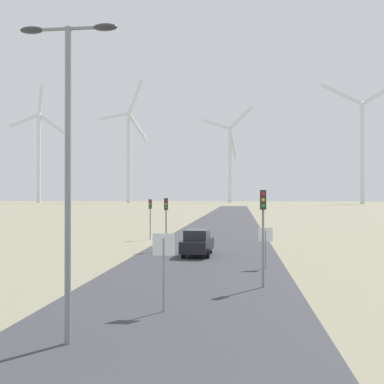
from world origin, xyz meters
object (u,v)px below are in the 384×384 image
(wind_turbine_right, at_px, (362,142))
(traffic_light_post_near_left, at_px, (166,212))
(traffic_light_post_mid_left, at_px, (150,210))
(stop_sign_far, at_px, (266,240))
(traffic_light_post_near_right, at_px, (263,216))
(streetlamp, at_px, (68,142))
(wind_turbine_center, at_px, (230,157))
(wind_turbine_far_left, at_px, (39,150))
(stop_sign_near, at_px, (164,257))
(wind_turbine_left, at_px, (129,148))
(car_approaching, at_px, (197,243))

(wind_turbine_right, bearing_deg, traffic_light_post_near_left, -108.73)
(traffic_light_post_mid_left, height_order, wind_turbine_right, wind_turbine_right)
(stop_sign_far, bearing_deg, traffic_light_post_near_right, -94.38)
(streetlamp, xyz_separation_m, wind_turbine_center, (-0.85, 252.52, 21.16))
(streetlamp, relative_size, stop_sign_far, 3.86)
(traffic_light_post_near_right, distance_m, wind_turbine_center, 245.30)
(traffic_light_post_mid_left, bearing_deg, traffic_light_post_near_right, -65.82)
(traffic_light_post_near_right, xyz_separation_m, wind_turbine_far_left, (-112.17, 217.57, 26.20))
(stop_sign_near, height_order, wind_turbine_left, wind_turbine_left)
(streetlamp, distance_m, stop_sign_far, 15.77)
(stop_sign_near, bearing_deg, car_approaching, 90.79)
(traffic_light_post_near_right, bearing_deg, streetlamp, -124.96)
(stop_sign_far, distance_m, traffic_light_post_near_right, 5.64)
(car_approaching, bearing_deg, traffic_light_post_near_left, 135.40)
(stop_sign_near, bearing_deg, traffic_light_post_near_left, 99.14)
(wind_turbine_right, bearing_deg, car_approaching, -107.79)
(stop_sign_near, relative_size, wind_turbine_left, 0.04)
(wind_turbine_left, relative_size, wind_turbine_center, 1.23)
(wind_turbine_left, bearing_deg, streetlamp, -76.27)
(traffic_light_post_near_left, xyz_separation_m, wind_turbine_center, (-0.13, 231.14, 23.97))
(car_approaching, bearing_deg, wind_turbine_left, 105.34)
(traffic_light_post_near_left, relative_size, wind_turbine_center, 0.07)
(traffic_light_post_near_left, xyz_separation_m, traffic_light_post_near_right, (6.64, -12.92, 0.32))
(stop_sign_far, bearing_deg, traffic_light_post_near_left, 133.11)
(traffic_light_post_mid_left, bearing_deg, wind_turbine_right, 69.66)
(wind_turbine_left, bearing_deg, wind_turbine_right, -11.72)
(stop_sign_near, bearing_deg, wind_turbine_far_left, 115.99)
(traffic_light_post_near_left, distance_m, wind_turbine_center, 232.38)
(wind_turbine_left, xyz_separation_m, wind_turbine_right, (121.30, -25.16, -0.96))
(stop_sign_far, distance_m, traffic_light_post_near_left, 10.40)
(wind_turbine_center, bearing_deg, wind_turbine_left, -163.96)
(traffic_light_post_near_left, height_order, traffic_light_post_near_right, traffic_light_post_near_right)
(traffic_light_post_near_right, distance_m, wind_turbine_left, 238.05)
(traffic_light_post_near_right, bearing_deg, wind_turbine_right, 74.11)
(traffic_light_post_near_left, xyz_separation_m, wind_turbine_left, (-57.00, 214.79, 27.96))
(traffic_light_post_near_right, bearing_deg, wind_turbine_left, 105.62)
(streetlamp, height_order, stop_sign_far, streetlamp)
(streetlamp, distance_m, wind_turbine_center, 253.41)
(traffic_light_post_near_left, height_order, wind_turbine_right, wind_turbine_right)
(streetlamp, xyz_separation_m, stop_sign_far, (6.33, 13.85, -4.10))
(traffic_light_post_near_right, distance_m, wind_turbine_far_left, 246.18)
(stop_sign_near, relative_size, wind_turbine_center, 0.05)
(stop_sign_near, relative_size, wind_turbine_right, 0.05)
(traffic_light_post_near_left, distance_m, traffic_light_post_near_right, 14.53)
(wind_turbine_far_left, distance_m, wind_turbine_right, 170.48)
(stop_sign_near, height_order, traffic_light_post_mid_left, traffic_light_post_mid_left)
(streetlamp, height_order, wind_turbine_far_left, wind_turbine_far_left)
(stop_sign_far, bearing_deg, streetlamp, -114.57)
(stop_sign_near, xyz_separation_m, car_approaching, (-0.21, 15.06, -1.07))
(wind_turbine_right, bearing_deg, streetlamp, -106.77)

